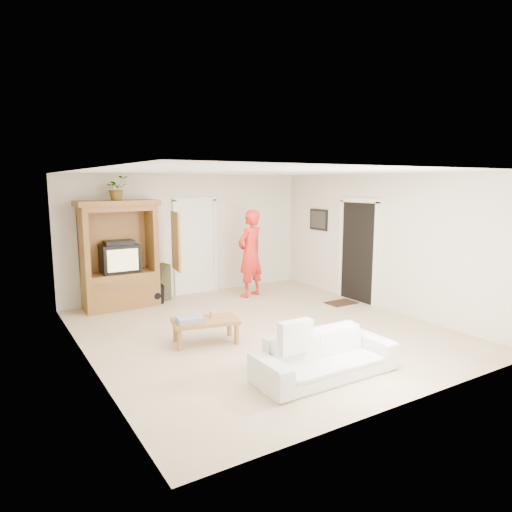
# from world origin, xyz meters

# --- Properties ---
(floor) EXTENTS (6.00, 6.00, 0.00)m
(floor) POSITION_xyz_m (0.00, 0.00, 0.00)
(floor) COLOR tan
(floor) RESTS_ON ground
(ceiling) EXTENTS (6.00, 6.00, 0.00)m
(ceiling) POSITION_xyz_m (0.00, 0.00, 2.60)
(ceiling) COLOR white
(ceiling) RESTS_ON floor
(wall_back) EXTENTS (5.50, 0.00, 5.50)m
(wall_back) POSITION_xyz_m (0.00, 3.00, 1.30)
(wall_back) COLOR silver
(wall_back) RESTS_ON floor
(wall_front) EXTENTS (5.50, 0.00, 5.50)m
(wall_front) POSITION_xyz_m (0.00, -3.00, 1.30)
(wall_front) COLOR silver
(wall_front) RESTS_ON floor
(wall_left) EXTENTS (0.00, 6.00, 6.00)m
(wall_left) POSITION_xyz_m (-2.75, 0.00, 1.30)
(wall_left) COLOR silver
(wall_left) RESTS_ON floor
(wall_right) EXTENTS (0.00, 6.00, 6.00)m
(wall_right) POSITION_xyz_m (2.75, 0.00, 1.30)
(wall_right) COLOR silver
(wall_right) RESTS_ON floor
(armoire) EXTENTS (1.82, 1.14, 2.10)m
(armoire) POSITION_xyz_m (-1.58, 2.66, 0.91)
(armoire) COLOR brown
(armoire) RESTS_ON floor
(door_back) EXTENTS (0.85, 0.05, 2.04)m
(door_back) POSITION_xyz_m (0.15, 2.97, 1.02)
(door_back) COLOR white
(door_back) RESTS_ON floor
(doorway_right) EXTENTS (0.05, 0.90, 2.04)m
(doorway_right) POSITION_xyz_m (2.73, 0.60, 1.02)
(doorway_right) COLOR black
(doorway_right) RESTS_ON floor
(framed_picture) EXTENTS (0.03, 0.60, 0.48)m
(framed_picture) POSITION_xyz_m (2.73, 1.90, 1.60)
(framed_picture) COLOR black
(framed_picture) RESTS_ON wall_right
(doormat) EXTENTS (0.60, 0.40, 0.02)m
(doormat) POSITION_xyz_m (2.30, 0.60, 0.01)
(doormat) COLOR #382316
(doormat) RESTS_ON floor
(plant) EXTENTS (0.51, 0.48, 0.46)m
(plant) POSITION_xyz_m (-1.60, 2.63, 2.33)
(plant) COLOR #4C7238
(plant) RESTS_ON armoire
(man) EXTENTS (0.79, 0.64, 1.87)m
(man) POSITION_xyz_m (1.02, 2.09, 0.93)
(man) COLOR red
(man) RESTS_ON floor
(sofa) EXTENTS (1.88, 0.74, 0.55)m
(sofa) POSITION_xyz_m (-0.29, -1.97, 0.27)
(sofa) COLOR silver
(sofa) RESTS_ON floor
(coffee_table) EXTENTS (1.09, 0.75, 0.37)m
(coffee_table) POSITION_xyz_m (-1.06, -0.06, 0.32)
(coffee_table) COLOR brown
(coffee_table) RESTS_ON floor
(towel) EXTENTS (0.42, 0.33, 0.08)m
(towel) POSITION_xyz_m (-1.31, -0.06, 0.41)
(towel) COLOR #CD4481
(towel) RESTS_ON coffee_table
(candle) EXTENTS (0.08, 0.08, 0.10)m
(candle) POSITION_xyz_m (-0.92, -0.02, 0.42)
(candle) COLOR tan
(candle) RESTS_ON coffee_table
(backpack_black) EXTENTS (0.33, 0.22, 0.39)m
(backpack_black) POSITION_xyz_m (-0.97, 2.50, 0.19)
(backpack_black) COLOR black
(backpack_black) RESTS_ON floor
(backpack_olive) EXTENTS (0.46, 0.39, 0.76)m
(backpack_olive) POSITION_xyz_m (-0.78, 2.77, 0.38)
(backpack_olive) COLOR #47442B
(backpack_olive) RESTS_ON floor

